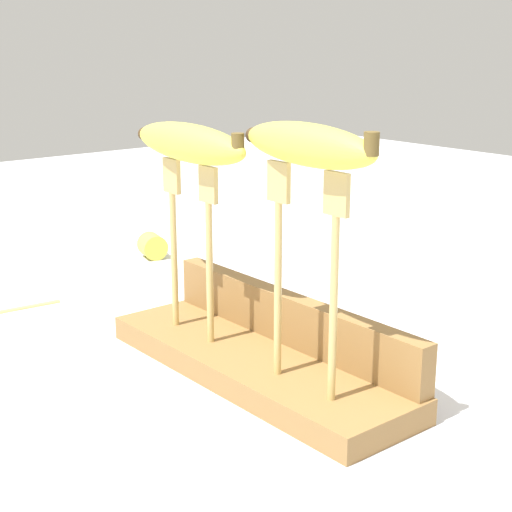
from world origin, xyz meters
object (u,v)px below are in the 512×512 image
banana_raised_left (189,143)px  banana_chunk_near (152,246)px  fork_stand_right (305,259)px  fork_stand_left (191,233)px  banana_raised_right (307,144)px

banana_raised_left → banana_chunk_near: (-0.35, 0.17, -0.21)m
fork_stand_right → banana_chunk_near: (-0.52, 0.17, -0.12)m
fork_stand_right → banana_chunk_near: size_ratio=4.32×
banana_chunk_near → fork_stand_left: bearing=-26.0°
banana_raised_left → banana_chunk_near: bearing=154.0°
fork_stand_left → banana_raised_right: bearing=0.0°
fork_stand_left → fork_stand_right: size_ratio=0.91×
fork_stand_right → fork_stand_left: bearing=180.0°
fork_stand_left → fork_stand_right: bearing=0.0°
banana_raised_left → banana_raised_right: 0.17m
banana_raised_right → fork_stand_right: bearing=-4.6°
fork_stand_left → banana_chunk_near: size_ratio=3.95×
fork_stand_left → banana_chunk_near: fork_stand_left is taller
fork_stand_left → banana_raised_left: size_ratio=0.93×
fork_stand_left → banana_raised_right: (0.17, 0.00, 0.11)m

